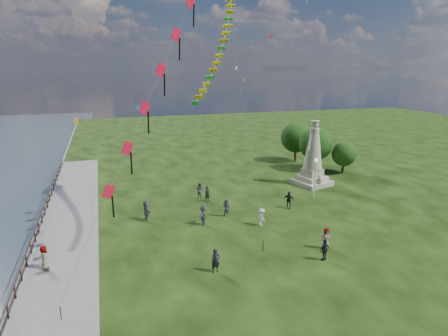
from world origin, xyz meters
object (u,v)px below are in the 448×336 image
object	(u,v)px
person_9	(289,200)
person_5	(146,210)
statue	(313,161)
person_2	(262,217)
person_1	(226,208)
person_7	(200,190)
person_11	(203,215)
person_4	(326,238)
person_8	(319,182)
person_0	(216,261)
person_3	(325,250)
lamppost	(316,170)
person_6	(207,194)
person_10	(45,259)

from	to	relation	value
person_9	person_5	bearing A→B (deg)	-146.34
statue	person_2	bearing A→B (deg)	-154.23
person_1	person_7	bearing A→B (deg)	149.54
person_5	person_11	size ratio (longest dim) A/B	1.03
person_5	person_9	world-z (taller)	person_5
person_5	person_4	bearing A→B (deg)	-135.31
person_1	person_2	xyz separation A→B (m)	(2.35, -2.86, -0.07)
statue	person_8	bearing A→B (deg)	-105.78
person_7	person_4	bearing A→B (deg)	165.50
person_0	person_8	bearing A→B (deg)	31.20
person_2	person_4	bearing A→B (deg)	-158.55
person_5	person_7	distance (m)	7.72
statue	person_3	size ratio (longest dim) A/B	4.67
lamppost	person_2	bearing A→B (deg)	-149.49
person_6	person_0	bearing A→B (deg)	-126.33
person_0	person_1	distance (m)	9.92
statue	person_8	size ratio (longest dim) A/B	4.66
person_7	person_0	bearing A→B (deg)	131.69
person_1	person_9	distance (m)	6.65
person_9	person_4	bearing A→B (deg)	-59.60
person_6	person_10	distance (m)	17.52
person_4	person_6	bearing A→B (deg)	122.73
person_5	person_10	xyz separation A→B (m)	(-7.79, -6.74, -0.10)
statue	person_7	distance (m)	14.25
lamppost	person_3	world-z (taller)	lamppost
person_3	person_9	bearing A→B (deg)	-121.54
statue	person_1	world-z (taller)	statue
person_9	person_6	bearing A→B (deg)	-172.58
person_3	person_8	size ratio (longest dim) A/B	1.00
person_3	person_4	xyz separation A→B (m)	(1.12, 1.55, 0.03)
person_1	person_9	bearing A→B (deg)	52.05
person_5	person_11	bearing A→B (deg)	-125.79
statue	lamppost	size ratio (longest dim) A/B	1.75
person_7	person_11	bearing A→B (deg)	130.03
person_7	person_2	bearing A→B (deg)	162.72
person_4	person_6	size ratio (longest dim) A/B	1.02
person_4	person_7	size ratio (longest dim) A/B	1.02
person_8	lamppost	bearing A→B (deg)	-75.89
statue	person_11	bearing A→B (deg)	-169.52
person_2	person_9	size ratio (longest dim) A/B	0.90
person_1	person_10	distance (m)	15.90
statue	person_0	world-z (taller)	statue
lamppost	person_10	distance (m)	26.84
person_7	person_8	world-z (taller)	person_7
person_4	person_8	bearing A→B (deg)	68.64
person_2	person_8	distance (m)	13.19
person_10	person_0	bearing A→B (deg)	-117.62
person_3	person_5	world-z (taller)	person_5
lamppost	person_9	distance (m)	5.03
person_0	person_8	size ratio (longest dim) A/B	1.03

